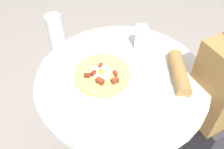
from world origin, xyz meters
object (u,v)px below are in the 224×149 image
salt_shaker (52,71)px  fork (128,136)px  dining_table (121,99)px  person_seated (222,103)px  knife (124,129)px  water_bottle (57,40)px  breakfast_pizza (102,74)px  bread_plate (166,100)px  water_glass (141,38)px  pizza_plate (102,77)px

salt_shaker → fork: bearing=108.5°
dining_table → person_seated: size_ratio=0.74×
dining_table → salt_shaker: (0.29, -0.17, 0.20)m
knife → water_bottle: (0.08, -0.51, 0.13)m
breakfast_pizza → salt_shaker: bearing=-32.5°
person_seated → bread_plate: 0.44m
fork → water_glass: 0.55m
dining_table → fork: bearing=65.1°
breakfast_pizza → bread_plate: 0.32m
person_seated → salt_shaker: 0.91m
pizza_plate → fork: size_ratio=1.87×
knife → salt_shaker: salt_shaker is taller
breakfast_pizza → water_glass: 0.30m
knife → dining_table: bearing=62.4°
pizza_plate → water_glass: bearing=-160.1°
person_seated → breakfast_pizza: size_ratio=4.18×
water_bottle → bread_plate: bearing=124.4°
dining_table → pizza_plate: pizza_plate is taller
salt_shaker → pizza_plate: bearing=147.8°
fork → water_glass: size_ratio=1.29×
person_seated → knife: person_seated is taller
person_seated → fork: 0.65m
breakfast_pizza → salt_shaker: size_ratio=4.59×
water_bottle → salt_shaker: water_bottle is taller
salt_shaker → breakfast_pizza: bearing=147.5°
fork → knife: (-0.00, -0.04, 0.00)m
pizza_plate → salt_shaker: (0.20, -0.13, 0.02)m
fork → water_bottle: water_bottle is taller
fork → person_seated: bearing=3.6°
water_bottle → salt_shaker: size_ratio=4.47×
breakfast_pizza → knife: 0.30m
water_bottle → salt_shaker: bearing=48.8°
dining_table → water_glass: bearing=-143.8°
bread_plate → water_bottle: (0.32, -0.47, 0.13)m
breakfast_pizza → person_seated: bearing=152.6°
person_seated → water_glass: person_seated is taller
water_glass → pizza_plate: bearing=19.9°
bread_plate → water_glass: (-0.09, -0.36, 0.06)m
pizza_plate → breakfast_pizza: 0.02m
bread_plate → fork: 0.25m
knife → water_bottle: 0.53m
pizza_plate → fork: bearing=81.4°
breakfast_pizza → fork: size_ratio=1.51×
dining_table → bread_plate: 0.30m
water_glass → salt_shaker: size_ratio=2.35×
knife → salt_shaker: (0.15, -0.43, 0.02)m
person_seated → water_bottle: 0.93m
dining_table → salt_shaker: 0.39m
salt_shaker → bread_plate: bearing=135.6°
water_glass → water_bottle: (0.41, -0.11, 0.06)m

